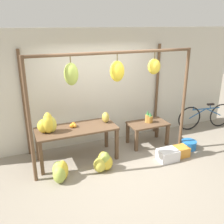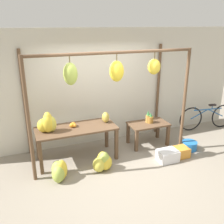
# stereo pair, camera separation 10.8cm
# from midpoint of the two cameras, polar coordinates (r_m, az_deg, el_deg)

# --- Properties ---
(ground_plane) EXTENTS (20.00, 20.00, 0.00)m
(ground_plane) POSITION_cam_midpoint_polar(r_m,az_deg,el_deg) (5.30, 1.77, -13.36)
(ground_plane) COLOR gray
(shop_wall_back) EXTENTS (8.00, 0.08, 2.80)m
(shop_wall_back) POSITION_cam_midpoint_polar(r_m,az_deg,el_deg) (6.10, -4.19, 5.51)
(shop_wall_back) COLOR beige
(shop_wall_back) RESTS_ON ground_plane
(stall_awning) EXTENTS (3.44, 1.30, 2.40)m
(stall_awning) POSITION_cam_midpoint_polar(r_m,az_deg,el_deg) (5.07, -0.94, 6.91)
(stall_awning) COLOR brown
(stall_awning) RESTS_ON ground_plane
(display_table_main) EXTENTS (1.72, 0.73, 0.76)m
(display_table_main) POSITION_cam_midpoint_polar(r_m,az_deg,el_deg) (5.47, -8.68, -4.61)
(display_table_main) COLOR brown
(display_table_main) RESTS_ON ground_plane
(display_table_side) EXTENTS (0.96, 0.57, 0.57)m
(display_table_side) POSITION_cam_midpoint_polar(r_m,az_deg,el_deg) (6.25, 7.67, -3.40)
(display_table_side) COLOR brown
(display_table_side) RESTS_ON ground_plane
(banana_pile_on_table) EXTENTS (0.46, 0.37, 0.43)m
(banana_pile_on_table) POSITION_cam_midpoint_polar(r_m,az_deg,el_deg) (5.26, -15.06, -2.72)
(banana_pile_on_table) COLOR gold
(banana_pile_on_table) RESTS_ON display_table_main
(orange_pile) EXTENTS (0.15, 0.16, 0.10)m
(orange_pile) POSITION_cam_midpoint_polar(r_m,az_deg,el_deg) (5.46, -9.34, -3.04)
(orange_pile) COLOR orange
(orange_pile) RESTS_ON display_table_main
(pineapple_cluster) EXTENTS (0.18, 0.17, 0.31)m
(pineapple_cluster) POSITION_cam_midpoint_polar(r_m,az_deg,el_deg) (6.20, 7.93, -1.33)
(pineapple_cluster) COLOR #B27F38
(pineapple_cluster) RESTS_ON display_table_side
(banana_pile_ground_left) EXTENTS (0.41, 0.52, 0.41)m
(banana_pile_ground_left) POSITION_cam_midpoint_polar(r_m,az_deg,el_deg) (5.07, -12.26, -13.07)
(banana_pile_ground_left) COLOR gold
(banana_pile_ground_left) RESTS_ON ground_plane
(banana_pile_ground_right) EXTENTS (0.52, 0.39, 0.41)m
(banana_pile_ground_right) POSITION_cam_midpoint_polar(r_m,az_deg,el_deg) (5.26, -2.50, -11.38)
(banana_pile_ground_right) COLOR gold
(banana_pile_ground_right) RESTS_ON ground_plane
(fruit_crate_white) EXTENTS (0.43, 0.34, 0.25)m
(fruit_crate_white) POSITION_cam_midpoint_polar(r_m,az_deg,el_deg) (5.74, 12.10, -9.58)
(fruit_crate_white) COLOR silver
(fruit_crate_white) RESTS_ON ground_plane
(blue_bucket) EXTENTS (0.35, 0.35, 0.20)m
(blue_bucket) POSITION_cam_midpoint_polar(r_m,az_deg,el_deg) (6.36, 16.68, -7.19)
(blue_bucket) COLOR blue
(blue_bucket) RESTS_ON ground_plane
(parked_bicycle) EXTENTS (1.70, 0.26, 0.73)m
(parked_bicycle) POSITION_cam_midpoint_polar(r_m,az_deg,el_deg) (7.62, 20.16, -0.92)
(parked_bicycle) COLOR black
(parked_bicycle) RESTS_ON ground_plane
(papaya_pile) EXTENTS (0.18, 0.20, 0.24)m
(papaya_pile) POSITION_cam_midpoint_polar(r_m,az_deg,el_deg) (5.62, -2.02, -1.29)
(papaya_pile) COLOR #B2993D
(papaya_pile) RESTS_ON display_table_main
(fruit_crate_purple) EXTENTS (0.39, 0.30, 0.22)m
(fruit_crate_purple) POSITION_cam_midpoint_polar(r_m,az_deg,el_deg) (5.98, 14.67, -8.73)
(fruit_crate_purple) COLOR orange
(fruit_crate_purple) RESTS_ON ground_plane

